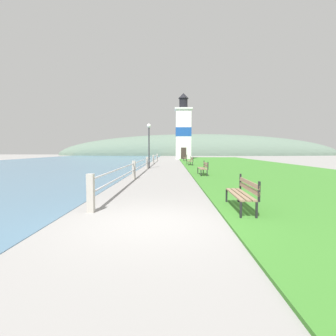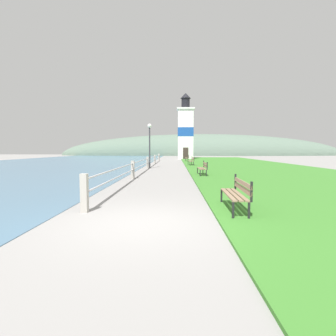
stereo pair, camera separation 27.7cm
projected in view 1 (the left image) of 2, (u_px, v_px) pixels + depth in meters
ground_plane at (150, 223)px, 6.02m from camera, size 160.00×160.00×0.00m
grass_verge at (247, 167)px, 25.29m from camera, size 12.00×58.30×0.06m
water_strip at (21, 167)px, 25.59m from camera, size 24.00×93.27×0.01m
seawall_railing at (147, 162)px, 22.97m from camera, size 0.18×32.21×1.04m
park_bench_near at (243, 192)px, 7.15m from camera, size 0.53×1.98×0.94m
park_bench_midway at (204, 167)px, 16.82m from camera, size 0.49×1.87×0.94m
park_bench_far at (190, 160)px, 27.55m from camera, size 0.57×1.93×0.94m
park_bench_by_lighthouse at (186, 157)px, 37.13m from camera, size 0.52×1.71×0.94m
lighthouse at (183, 131)px, 45.45m from camera, size 3.01×3.01×11.37m
lamp_post at (149, 138)px, 23.26m from camera, size 0.36×0.36×3.96m
distant_hillside at (198, 155)px, 74.59m from camera, size 80.00×16.00×12.00m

